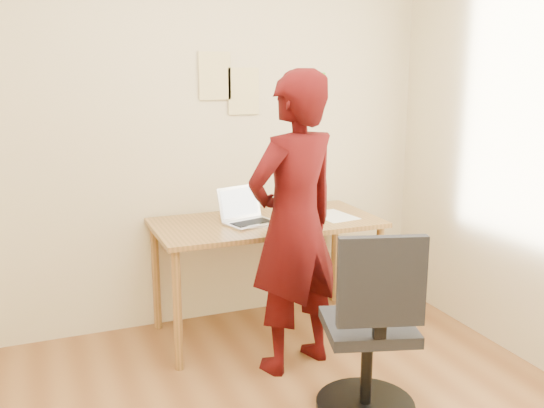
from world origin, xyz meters
name	(u,v)px	position (x,y,z in m)	size (l,w,h in m)	color
room	(278,160)	(0.00, 0.00, 1.35)	(3.58, 3.58, 2.78)	brown
desk	(266,234)	(0.49, 1.38, 0.65)	(1.40, 0.70, 0.74)	olive
laptop	(247,215)	(0.36, 1.38, 0.79)	(0.36, 0.34, 0.22)	silver
paper_sheet	(333,216)	(0.94, 1.33, 0.74)	(0.22, 0.31, 0.00)	white
phone	(300,224)	(0.64, 1.20, 0.74)	(0.08, 0.12, 0.01)	black
wall_note_left	(215,76)	(0.28, 1.74, 1.62)	(0.21, 0.00, 0.30)	#E3D087
wall_note_mid	(244,91)	(0.48, 1.74, 1.52)	(0.21, 0.00, 0.30)	#E3D087
wall_note_right	(313,91)	(0.98, 1.74, 1.52)	(0.18, 0.00, 0.24)	#50BE2A
office_chair	(371,338)	(0.60, 0.28, 0.41)	(0.52, 0.53, 0.96)	black
person	(294,224)	(0.47, 0.89, 0.84)	(0.61, 0.40, 1.68)	#3B0808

